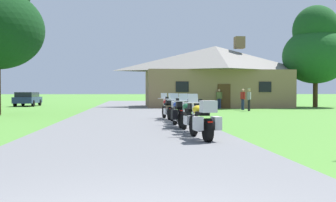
# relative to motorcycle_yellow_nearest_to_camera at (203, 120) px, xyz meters

# --- Properties ---
(ground_plane) EXTENTS (500.00, 500.00, 0.00)m
(ground_plane) POSITION_rel_motorcycle_yellow_nearest_to_camera_xyz_m (-2.06, 12.59, -0.61)
(ground_plane) COLOR #4C8433
(asphalt_driveway) EXTENTS (6.40, 80.00, 0.06)m
(asphalt_driveway) POSITION_rel_motorcycle_yellow_nearest_to_camera_xyz_m (-2.06, 10.59, -0.58)
(asphalt_driveway) COLOR slate
(asphalt_driveway) RESTS_ON ground
(motorcycle_yellow_nearest_to_camera) EXTENTS (0.86, 2.08, 1.30)m
(motorcycle_yellow_nearest_to_camera) POSITION_rel_motorcycle_yellow_nearest_to_camera_xyz_m (0.00, 0.00, 0.00)
(motorcycle_yellow_nearest_to_camera) COLOR black
(motorcycle_yellow_nearest_to_camera) RESTS_ON asphalt_driveway
(motorcycle_green_second_in_row) EXTENTS (0.71, 2.08, 1.30)m
(motorcycle_green_second_in_row) POSITION_rel_motorcycle_yellow_nearest_to_camera_xyz_m (-0.01, 2.29, 0.01)
(motorcycle_green_second_in_row) COLOR black
(motorcycle_green_second_in_row) RESTS_ON asphalt_driveway
(motorcycle_blue_third_in_row) EXTENTS (0.78, 2.08, 1.30)m
(motorcycle_blue_third_in_row) POSITION_rel_motorcycle_yellow_nearest_to_camera_xyz_m (-0.15, 4.16, 0.00)
(motorcycle_blue_third_in_row) COLOR black
(motorcycle_blue_third_in_row) RESTS_ON asphalt_driveway
(motorcycle_silver_fourth_in_row) EXTENTS (0.75, 2.08, 1.30)m
(motorcycle_silver_fourth_in_row) POSITION_rel_motorcycle_yellow_nearest_to_camera_xyz_m (0.03, 6.43, 0.01)
(motorcycle_silver_fourth_in_row) COLOR black
(motorcycle_silver_fourth_in_row) RESTS_ON asphalt_driveway
(motorcycle_red_farthest_in_row) EXTENTS (0.71, 2.08, 1.30)m
(motorcycle_red_farthest_in_row) POSITION_rel_motorcycle_yellow_nearest_to_camera_xyz_m (-0.18, 8.64, 0.01)
(motorcycle_red_farthest_in_row) COLOR black
(motorcycle_red_farthest_in_row) RESTS_ON asphalt_driveway
(stone_lodge) EXTENTS (13.62, 7.42, 6.63)m
(stone_lodge) POSITION_rel_motorcycle_yellow_nearest_to_camera_xyz_m (5.93, 25.59, 2.34)
(stone_lodge) COLOR #896B4C
(stone_lodge) RESTS_ON ground
(bystander_olive_shirt_near_lodge) EXTENTS (0.48, 0.38, 1.67)m
(bystander_olive_shirt_near_lodge) POSITION_rel_motorcycle_yellow_nearest_to_camera_xyz_m (5.47, 21.91, 0.32)
(bystander_olive_shirt_near_lodge) COLOR navy
(bystander_olive_shirt_near_lodge) RESTS_ON ground
(bystander_gray_shirt_beside_signpost) EXTENTS (0.37, 0.49, 1.69)m
(bystander_gray_shirt_beside_signpost) POSITION_rel_motorcycle_yellow_nearest_to_camera_xyz_m (6.77, 17.68, 0.34)
(bystander_gray_shirt_beside_signpost) COLOR black
(bystander_gray_shirt_beside_signpost) RESTS_ON ground
(bystander_red_shirt_by_tree) EXTENTS (0.32, 0.53, 1.67)m
(bystander_red_shirt_by_tree) POSITION_rel_motorcycle_yellow_nearest_to_camera_xyz_m (6.83, 19.52, 0.32)
(bystander_red_shirt_by_tree) COLOR navy
(bystander_red_shirt_by_tree) RESTS_ON ground
(tree_right_of_lodge) EXTENTS (6.06, 6.06, 9.48)m
(tree_right_of_lodge) POSITION_rel_motorcycle_yellow_nearest_to_camera_xyz_m (15.21, 24.46, 4.90)
(tree_right_of_lodge) COLOR #422D19
(tree_right_of_lodge) RESTS_ON ground
(parked_navy_suv_far_left) EXTENTS (1.91, 4.60, 1.40)m
(parked_navy_suv_far_left) POSITION_rel_motorcycle_yellow_nearest_to_camera_xyz_m (-12.27, 29.67, 0.17)
(parked_navy_suv_far_left) COLOR navy
(parked_navy_suv_far_left) RESTS_ON ground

